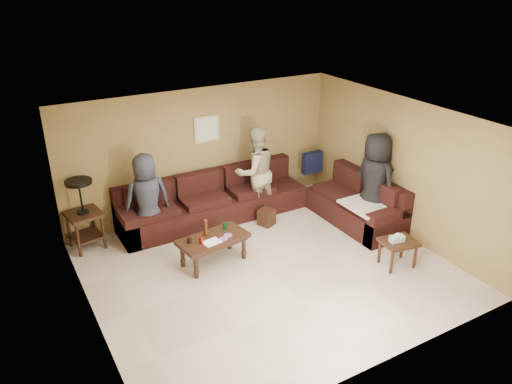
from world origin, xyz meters
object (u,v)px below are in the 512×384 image
side_table_right (398,244)px  person_left (147,199)px  coffee_table (213,241)px  person_middle (255,172)px  end_table_left (83,213)px  person_right (374,182)px  waste_bin (267,217)px  sectional_sofa (264,205)px

side_table_right → person_left: size_ratio=0.38×
coffee_table → person_left: 1.46m
coffee_table → person_middle: person_middle is taller
side_table_right → person_middle: 3.05m
end_table_left → person_right: bearing=-21.2°
waste_bin → person_middle: size_ratio=0.18×
coffee_table → person_left: person_left is taller
coffee_table → waste_bin: (1.45, 0.71, -0.25)m
sectional_sofa → end_table_left: (-3.21, 0.68, 0.34)m
end_table_left → person_middle: person_middle is taller
waste_bin → end_table_left: bearing=165.0°
coffee_table → person_middle: bearing=39.3°
coffee_table → end_table_left: size_ratio=0.96×
sectional_sofa → waste_bin: bearing=-105.7°
waste_bin → person_left: person_left is taller
coffee_table → person_right: size_ratio=0.66×
side_table_right → person_middle: bearing=111.0°
sectional_sofa → side_table_right: (1.08, -2.45, 0.08)m
side_table_right → person_middle: (-1.08, 2.81, 0.49)m
coffee_table → person_right: person_right is taller
coffee_table → person_left: size_ratio=0.74×
person_middle → person_right: person_right is taller
person_middle → waste_bin: bearing=83.8°
person_middle → sectional_sofa: bearing=88.6°
side_table_right → end_table_left: bearing=143.9°
sectional_sofa → end_table_left: bearing=168.1°
coffee_table → waste_bin: 1.63m
coffee_table → end_table_left: (-1.71, 1.55, 0.26)m
sectional_sofa → end_table_left: end_table_left is taller
end_table_left → person_middle: 3.24m
side_table_right → person_left: bearing=139.1°
waste_bin → person_middle: 0.91m
side_table_right → person_right: (0.54, 1.25, 0.53)m
end_table_left → side_table_right: end_table_left is taller
end_table_left → person_right: (4.83, -1.88, 0.26)m
person_right → waste_bin: bearing=53.2°
person_right → person_middle: bearing=40.9°
coffee_table → side_table_right: bearing=-31.4°
end_table_left → side_table_right: 5.31m
coffee_table → waste_bin: size_ratio=3.84×
person_middle → coffee_table: bearing=39.0°
waste_bin → person_left: bearing=166.0°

